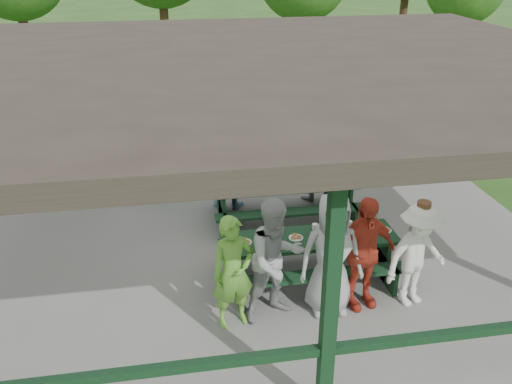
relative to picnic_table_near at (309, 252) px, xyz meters
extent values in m
plane|color=#254B17|center=(-0.51, 1.20, -0.58)|extent=(90.00, 90.00, 0.00)
cube|color=slate|center=(-0.51, 1.20, -0.53)|extent=(10.00, 8.00, 0.10)
cube|color=black|center=(-0.51, -2.60, 1.02)|extent=(0.15, 0.15, 3.00)
cube|color=black|center=(-5.31, 5.00, 1.02)|extent=(0.15, 0.15, 3.00)
cube|color=black|center=(-0.51, 5.00, 1.02)|extent=(0.15, 0.15, 3.00)
cube|color=black|center=(4.29, 5.00, 1.02)|extent=(0.15, 0.15, 3.00)
cube|color=black|center=(-2.91, -2.60, 0.42)|extent=(4.65, 0.10, 0.10)
cube|color=black|center=(-2.91, 5.00, 0.42)|extent=(4.65, 0.10, 0.10)
cube|color=black|center=(1.89, 5.00, 0.42)|extent=(4.65, 0.10, 0.10)
cube|color=black|center=(-0.51, -2.60, 2.42)|extent=(9.80, 0.15, 0.20)
cube|color=black|center=(-0.51, 5.00, 2.42)|extent=(9.80, 0.15, 0.20)
cube|color=#2B251F|center=(-0.51, 1.20, 2.64)|extent=(10.60, 8.60, 0.24)
cube|color=black|center=(0.00, 0.00, 0.24)|extent=(2.67, 0.75, 0.06)
cube|color=black|center=(0.00, -0.55, -0.05)|extent=(2.67, 0.28, 0.05)
cube|color=black|center=(0.00, 0.55, -0.05)|extent=(2.67, 0.28, 0.05)
cube|color=black|center=(-1.15, 0.00, -0.10)|extent=(0.06, 0.70, 0.75)
cube|color=black|center=(1.15, 0.00, -0.10)|extent=(0.06, 0.70, 0.75)
cube|color=black|center=(-1.15, 0.00, -0.25)|extent=(0.06, 1.39, 0.45)
cube|color=black|center=(1.15, 0.00, -0.25)|extent=(0.06, 1.39, 0.45)
cube|color=black|center=(0.06, 2.00, 0.24)|extent=(2.72, 0.75, 0.06)
cube|color=black|center=(0.06, 1.45, -0.05)|extent=(2.72, 0.28, 0.05)
cube|color=black|center=(0.06, 2.55, -0.05)|extent=(2.72, 0.28, 0.05)
cube|color=black|center=(-1.12, 2.00, -0.10)|extent=(0.06, 0.70, 0.75)
cube|color=black|center=(1.24, 2.00, -0.10)|extent=(0.06, 0.70, 0.75)
cube|color=black|center=(-1.12, 2.00, -0.25)|extent=(0.06, 1.39, 0.45)
cube|color=black|center=(1.24, 2.00, -0.25)|extent=(0.06, 1.39, 0.45)
cylinder|color=white|center=(-1.00, 0.00, 0.28)|extent=(0.22, 0.22, 0.01)
torus|color=#A16E39|center=(-1.04, -0.02, 0.30)|extent=(0.10, 0.10, 0.03)
torus|color=#A16E39|center=(-0.96, -0.02, 0.30)|extent=(0.10, 0.10, 0.03)
torus|color=#A16E39|center=(-1.00, 0.04, 0.30)|extent=(0.10, 0.10, 0.03)
cylinder|color=white|center=(-0.22, 0.00, 0.28)|extent=(0.22, 0.22, 0.01)
torus|color=#A16E39|center=(-0.26, -0.02, 0.30)|extent=(0.10, 0.10, 0.03)
torus|color=#A16E39|center=(-0.18, -0.02, 0.30)|extent=(0.10, 0.10, 0.03)
torus|color=#A16E39|center=(-0.22, 0.04, 0.30)|extent=(0.10, 0.10, 0.03)
cylinder|color=white|center=(0.45, 0.00, 0.28)|extent=(0.22, 0.22, 0.01)
torus|color=#A16E39|center=(0.41, -0.02, 0.30)|extent=(0.10, 0.10, 0.03)
torus|color=#A16E39|center=(0.49, -0.02, 0.30)|extent=(0.10, 0.10, 0.03)
torus|color=#A16E39|center=(0.45, 0.04, 0.30)|extent=(0.10, 0.10, 0.03)
cylinder|color=white|center=(1.19, 0.00, 0.28)|extent=(0.22, 0.22, 0.01)
torus|color=#A16E39|center=(1.15, -0.02, 0.30)|extent=(0.10, 0.10, 0.03)
torus|color=#A16E39|center=(1.23, -0.02, 0.30)|extent=(0.10, 0.10, 0.03)
torus|color=#A16E39|center=(1.19, 0.04, 0.30)|extent=(0.10, 0.10, 0.03)
cylinder|color=#381E0F|center=(-1.24, -0.18, 0.32)|extent=(0.06, 0.06, 0.10)
cylinder|color=#381E0F|center=(0.13, -0.18, 0.32)|extent=(0.06, 0.06, 0.10)
cylinder|color=#381E0F|center=(0.19, -0.18, 0.32)|extent=(0.06, 0.06, 0.10)
cylinder|color=#381E0F|center=(0.57, -0.18, 0.32)|extent=(0.06, 0.06, 0.10)
cylinder|color=#381E0F|center=(0.66, -0.18, 0.32)|extent=(0.06, 0.06, 0.10)
cone|color=white|center=(-0.48, 0.20, 0.32)|extent=(0.09, 0.09, 0.10)
cone|color=white|center=(0.13, 0.20, 0.32)|extent=(0.09, 0.09, 0.10)
cone|color=white|center=(0.69, 0.20, 0.32)|extent=(0.09, 0.09, 0.10)
imported|color=#5FA034|center=(-1.28, -0.86, 0.34)|extent=(0.67, 0.53, 1.63)
imported|color=#979799|center=(-0.69, -0.79, 0.42)|extent=(1.05, 0.93, 1.80)
imported|color=#9A9A9D|center=(0.09, -0.79, 0.43)|extent=(0.92, 0.64, 1.81)
imported|color=#B73723|center=(0.56, -0.75, 0.38)|extent=(1.07, 0.61, 1.72)
imported|color=white|center=(1.33, -0.84, 0.31)|extent=(1.15, 0.86, 1.58)
cylinder|color=#52331C|center=(1.33, -0.84, 1.05)|extent=(0.40, 0.40, 0.02)
cylinder|color=#52331C|center=(1.33, -0.84, 1.11)|extent=(0.24, 0.24, 0.11)
imported|color=#82A9C9|center=(-0.94, 2.75, 0.34)|extent=(1.59, 1.01, 1.64)
imported|color=#3D679F|center=(-2.16, 3.32, 0.44)|extent=(0.76, 0.60, 1.84)
imported|color=gray|center=(0.82, 2.82, 0.32)|extent=(0.84, 0.69, 1.60)
imported|color=silver|center=(-0.19, 8.53, 0.10)|extent=(5.33, 3.92, 1.35)
cube|color=navy|center=(-3.67, 9.09, 0.15)|extent=(2.61, 1.41, 0.11)
cube|color=navy|center=(-3.64, 8.46, 0.38)|extent=(2.54, 0.19, 0.36)
cube|color=navy|center=(-3.70, 9.73, 0.38)|extent=(2.54, 0.19, 0.36)
cube|color=navy|center=(-4.94, 9.02, 0.38)|extent=(0.12, 1.27, 0.36)
cube|color=navy|center=(-2.40, 9.16, 0.38)|extent=(0.12, 1.27, 0.36)
cylinder|color=black|center=(-4.45, 8.37, -0.23)|extent=(0.70, 0.20, 0.69)
cylinder|color=yellow|center=(-4.45, 8.37, -0.23)|extent=(0.26, 0.21, 0.25)
cylinder|color=black|center=(-4.52, 9.73, -0.23)|extent=(0.70, 0.20, 0.69)
cylinder|color=yellow|center=(-4.52, 9.73, -0.23)|extent=(0.26, 0.21, 0.25)
cylinder|color=black|center=(-2.82, 8.45, -0.23)|extent=(0.70, 0.20, 0.69)
cylinder|color=yellow|center=(-2.82, 8.45, -0.23)|extent=(0.26, 0.21, 0.25)
cylinder|color=black|center=(-2.89, 9.81, -0.23)|extent=(0.70, 0.20, 0.69)
cylinder|color=yellow|center=(-2.89, 9.81, -0.23)|extent=(0.26, 0.21, 0.25)
cube|color=navy|center=(-1.95, 9.18, 0.06)|extent=(0.91, 0.12, 0.07)
cone|color=#F2590C|center=(-4.99, 9.02, 0.47)|extent=(0.04, 0.36, 0.36)
cylinder|color=black|center=(-7.14, 15.69, 0.88)|extent=(0.36, 0.36, 2.91)
cylinder|color=black|center=(-1.82, 16.67, 1.04)|extent=(0.36, 0.36, 3.24)
cylinder|color=black|center=(3.46, 14.41, 0.80)|extent=(0.36, 0.36, 2.76)
cylinder|color=black|center=(9.97, 14.11, 0.65)|extent=(0.36, 0.36, 2.45)
cylinder|color=black|center=(9.21, 17.95, 1.11)|extent=(0.36, 0.36, 3.38)
camera|label=1|loc=(-2.00, -6.88, 4.37)|focal=38.00mm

